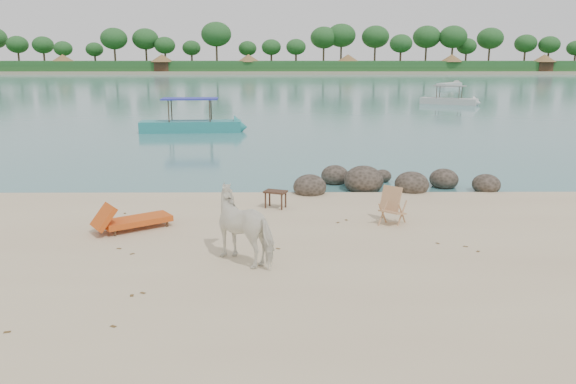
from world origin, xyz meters
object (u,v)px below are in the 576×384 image
(boulders, at_px, (382,183))
(lounge_chair, at_px, (137,218))
(cow, at_px, (247,226))
(deck_chair, at_px, (393,208))
(boat_near, at_px, (190,104))
(side_table, at_px, (276,201))

(boulders, bearing_deg, lounge_chair, -146.67)
(boulders, relative_size, cow, 3.71)
(deck_chair, bearing_deg, lounge_chair, -136.42)
(boulders, bearing_deg, boat_near, 120.33)
(deck_chair, height_order, boat_near, boat_near)
(cow, distance_m, deck_chair, 4.13)
(cow, bearing_deg, boulders, -169.50)
(side_table, relative_size, deck_chair, 0.66)
(side_table, distance_m, boat_near, 17.13)
(lounge_chair, bearing_deg, boat_near, 60.47)
(lounge_chair, xyz_separation_m, deck_chair, (6.05, 0.32, 0.15))
(cow, xyz_separation_m, lounge_chair, (-2.72, 2.10, -0.43))
(side_table, bearing_deg, deck_chair, -6.01)
(boulders, distance_m, boat_near, 16.20)
(cow, distance_m, boat_near, 20.78)
(deck_chair, xyz_separation_m, boat_near, (-7.71, 17.88, 1.06))
(deck_chair, bearing_deg, side_table, -167.49)
(lounge_chair, bearing_deg, deck_chair, -31.71)
(boulders, distance_m, lounge_chair, 7.76)
(boulders, distance_m, cow, 7.42)
(boulders, height_order, side_table, boulders)
(boulders, relative_size, lounge_chair, 3.27)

